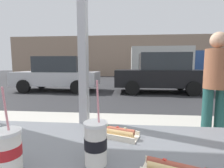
% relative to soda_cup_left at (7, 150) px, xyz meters
% --- Properties ---
extents(ground_plane, '(60.00, 60.00, 0.00)m').
position_rel_soda_cup_left_xyz_m(ground_plane, '(0.14, 8.46, -1.04)').
color(ground_plane, '#2D2D30').
extents(sidewalk_strip, '(16.00, 2.80, 0.16)m').
position_rel_soda_cup_left_xyz_m(sidewalk_strip, '(0.14, 2.06, -0.96)').
color(sidewalk_strip, '#B2ADA3').
rests_on(sidewalk_strip, ground).
extents(building_facade_far, '(28.00, 1.20, 4.74)m').
position_rel_soda_cup_left_xyz_m(building_facade_far, '(0.14, 19.99, 1.33)').
color(building_facade_far, gray).
rests_on(building_facade_far, ground).
extents(soda_cup_left, '(0.10, 0.10, 0.30)m').
position_rel_soda_cup_left_xyz_m(soda_cup_left, '(0.00, 0.00, 0.00)').
color(soda_cup_left, white).
rests_on(soda_cup_left, window_counter).
extents(soda_cup_right, '(0.09, 0.09, 0.32)m').
position_rel_soda_cup_left_xyz_m(soda_cup_right, '(0.30, 0.07, 0.01)').
color(soda_cup_right, white).
rests_on(soda_cup_right, window_counter).
extents(hotdog_tray_far, '(0.27, 0.18, 0.05)m').
position_rel_soda_cup_left_xyz_m(hotdog_tray_far, '(0.35, 0.32, -0.05)').
color(hotdog_tray_far, beige).
rests_on(hotdog_tray_far, window_counter).
extents(parked_car_silver, '(4.20, 1.88, 1.74)m').
position_rel_soda_cup_left_xyz_m(parked_car_silver, '(-3.11, 7.84, -0.16)').
color(parked_car_silver, '#BCBCC1').
rests_on(parked_car_silver, ground).
extents(parked_car_black, '(4.21, 2.04, 1.89)m').
position_rel_soda_cup_left_xyz_m(parked_car_black, '(2.00, 7.84, -0.10)').
color(parked_car_black, black).
rests_on(parked_car_black, ground).
extents(box_truck, '(6.17, 2.44, 2.69)m').
position_rel_soda_cup_left_xyz_m(box_truck, '(3.73, 13.01, 0.46)').
color(box_truck, beige).
rests_on(box_truck, ground).
extents(pedestrian, '(0.32, 0.32, 1.63)m').
position_rel_soda_cup_left_xyz_m(pedestrian, '(1.67, 1.98, 0.05)').
color(pedestrian, '#1D4744').
rests_on(pedestrian, sidewalk_strip).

